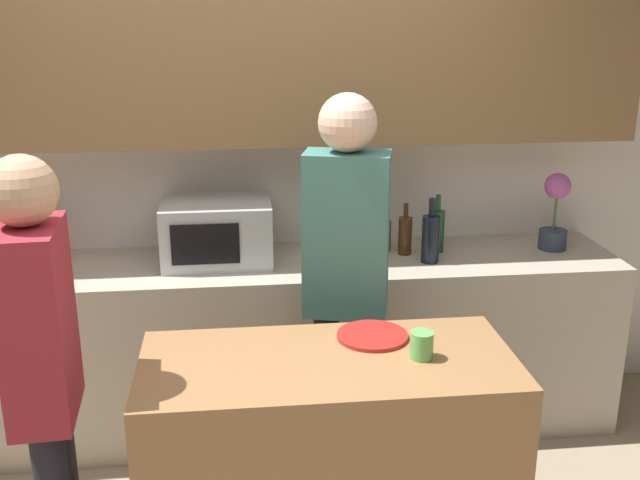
{
  "coord_description": "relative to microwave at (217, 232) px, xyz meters",
  "views": [
    {
      "loc": [
        -0.07,
        -2.05,
        2.09
      ],
      "look_at": [
        0.22,
        0.5,
        1.28
      ],
      "focal_mm": 42.0,
      "sensor_mm": 36.0,
      "label": 1
    }
  ],
  "objects": [
    {
      "name": "person_left",
      "position": [
        0.54,
        -0.62,
        0.02
      ],
      "size": [
        0.38,
        0.27,
        1.77
      ],
      "rotation": [
        0.0,
        0.0,
        -3.39
      ],
      "color": "black",
      "rests_on": "ground_plane"
    },
    {
      "name": "cup_0",
      "position": [
        0.72,
        -1.2,
        -0.07
      ],
      "size": [
        0.08,
        0.08,
        0.1
      ],
      "color": "#5FB45A",
      "rests_on": "kitchen_island"
    },
    {
      "name": "back_wall",
      "position": [
        0.17,
        0.23,
        0.5
      ],
      "size": [
        6.4,
        0.4,
        2.7
      ],
      "color": "silver",
      "rests_on": "ground_plane"
    },
    {
      "name": "potted_plant",
      "position": [
        1.7,
        0.0,
        0.05
      ],
      "size": [
        0.14,
        0.14,
        0.39
      ],
      "color": "#333D4C",
      "rests_on": "back_counter"
    },
    {
      "name": "kitchen_island",
      "position": [
        0.4,
        -1.18,
        -0.58
      ],
      "size": [
        1.3,
        0.59,
        0.93
      ],
      "color": "#996B42",
      "rests_on": "ground_plane"
    },
    {
      "name": "bottle_5",
      "position": [
        1.1,
        0.03,
        -0.04
      ],
      "size": [
        0.07,
        0.07,
        0.3
      ],
      "color": "#194723",
      "rests_on": "back_counter"
    },
    {
      "name": "bottle_2",
      "position": [
        0.83,
        0.06,
        -0.06
      ],
      "size": [
        0.07,
        0.07,
        0.22
      ],
      "color": "maroon",
      "rests_on": "back_counter"
    },
    {
      "name": "back_counter",
      "position": [
        0.17,
        -0.04,
        -0.6
      ],
      "size": [
        3.6,
        0.62,
        0.89
      ],
      "color": "#B7AD99",
      "rests_on": "ground_plane"
    },
    {
      "name": "bottle_1",
      "position": [
        0.75,
        0.0,
        -0.05
      ],
      "size": [
        0.06,
        0.06,
        0.25
      ],
      "color": "#194723",
      "rests_on": "back_counter"
    },
    {
      "name": "plate_on_island",
      "position": [
        0.58,
        -1.02,
        -0.11
      ],
      "size": [
        0.26,
        0.26,
        0.01
      ],
      "color": "red",
      "rests_on": "kitchen_island"
    },
    {
      "name": "toaster",
      "position": [
        -0.89,
        0.0,
        -0.06
      ],
      "size": [
        0.26,
        0.16,
        0.18
      ],
      "color": "#B21E19",
      "rests_on": "back_counter"
    },
    {
      "name": "bottle_0",
      "position": [
        0.69,
        -0.02,
        -0.05
      ],
      "size": [
        0.07,
        0.07,
        0.26
      ],
      "color": "#472814",
      "rests_on": "back_counter"
    },
    {
      "name": "person_center",
      "position": [
        -0.53,
        -1.24,
        -0.04
      ],
      "size": [
        0.22,
        0.35,
        1.67
      ],
      "rotation": [
        0.0,
        0.0,
        -1.51
      ],
      "color": "black",
      "rests_on": "ground_plane"
    },
    {
      "name": "microwave",
      "position": [
        0.0,
        0.0,
        0.0
      ],
      "size": [
        0.52,
        0.39,
        0.3
      ],
      "color": "#B7BABC",
      "rests_on": "back_counter"
    },
    {
      "name": "bottle_4",
      "position": [
        1.02,
        -0.13,
        -0.03
      ],
      "size": [
        0.09,
        0.09,
        0.32
      ],
      "color": "black",
      "rests_on": "back_counter"
    },
    {
      "name": "bottle_3",
      "position": [
        0.93,
        0.0,
        -0.05
      ],
      "size": [
        0.07,
        0.07,
        0.26
      ],
      "color": "#472814",
      "rests_on": "back_counter"
    }
  ]
}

